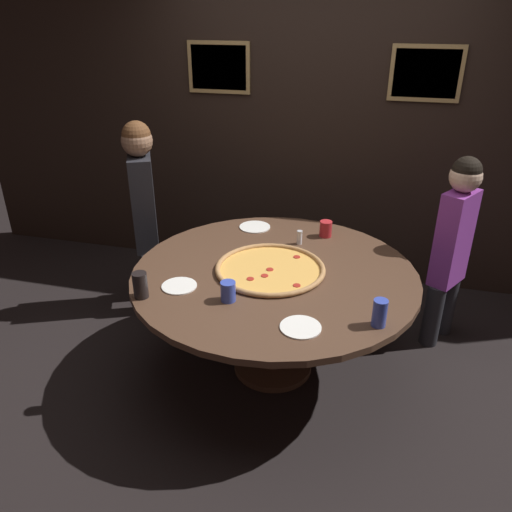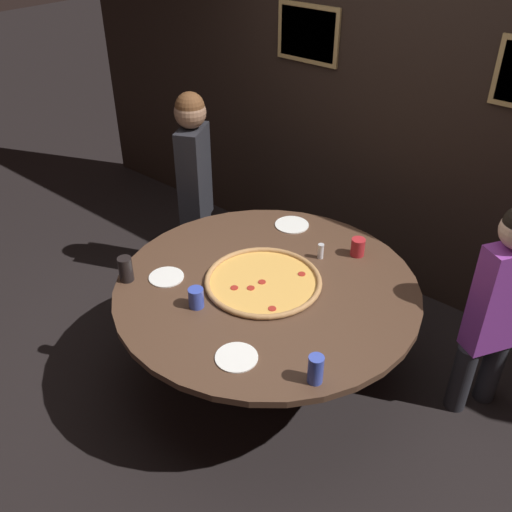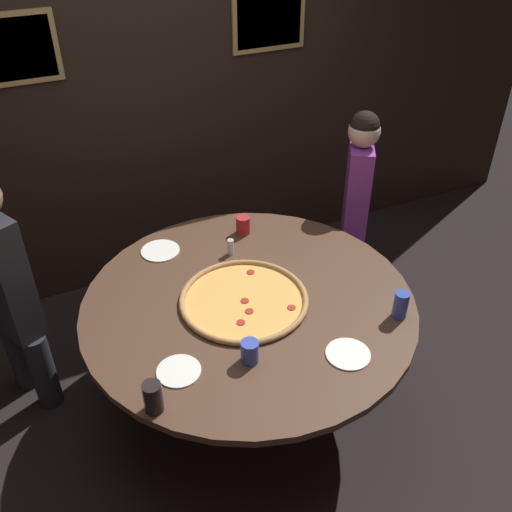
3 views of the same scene
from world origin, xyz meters
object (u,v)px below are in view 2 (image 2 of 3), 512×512
(drink_cup_near_right, at_px, (126,269))
(drink_cup_far_left, at_px, (358,247))
(white_plate_near_front, at_px, (237,357))
(diner_far_left, at_px, (498,303))
(condiment_shaker, at_px, (321,251))
(giant_pizza, at_px, (263,281))
(drink_cup_centre_back, at_px, (316,369))
(white_plate_beside_cup, at_px, (166,277))
(dining_table, at_px, (267,300))
(diner_far_right, at_px, (195,179))
(white_plate_far_back, at_px, (292,225))
(drink_cup_near_left, at_px, (196,298))

(drink_cup_near_right, relative_size, drink_cup_far_left, 1.33)
(white_plate_near_front, relative_size, diner_far_left, 0.16)
(condiment_shaker, xyz_separation_m, diner_far_left, (1.01, 0.22, -0.02))
(giant_pizza, height_order, drink_cup_centre_back, drink_cup_centre_back)
(giant_pizza, relative_size, white_plate_beside_cup, 3.32)
(dining_table, relative_size, diner_far_left, 1.29)
(drink_cup_far_left, bearing_deg, drink_cup_near_right, -129.38)
(drink_cup_centre_back, bearing_deg, condiment_shaker, 123.17)
(giant_pizza, xyz_separation_m, diner_far_right, (-1.11, 0.56, 0.09))
(drink_cup_far_left, bearing_deg, white_plate_near_front, -88.66)
(drink_cup_far_left, height_order, diner_far_right, diner_far_right)
(drink_cup_near_right, xyz_separation_m, white_plate_far_back, (0.36, 1.10, -0.07))
(dining_table, distance_m, drink_cup_far_left, 0.66)
(drink_cup_near_right, xyz_separation_m, diner_far_left, (1.74, 1.13, -0.04))
(drink_cup_near_right, height_order, drink_cup_centre_back, drink_cup_near_right)
(white_plate_far_back, bearing_deg, drink_cup_far_left, -2.63)
(drink_cup_centre_back, distance_m, white_plate_far_back, 1.40)
(giant_pizza, xyz_separation_m, drink_cup_near_left, (-0.14, -0.39, 0.04))
(white_plate_beside_cup, height_order, diner_far_right, diner_far_right)
(dining_table, height_order, drink_cup_centre_back, drink_cup_centre_back)
(drink_cup_near_left, relative_size, diner_far_right, 0.08)
(white_plate_far_back, height_order, diner_far_left, diner_far_left)
(white_plate_beside_cup, relative_size, diner_far_right, 0.14)
(white_plate_far_back, height_order, diner_far_right, diner_far_right)
(white_plate_near_front, distance_m, white_plate_far_back, 1.30)
(drink_cup_near_left, relative_size, diner_far_left, 0.08)
(white_plate_beside_cup, xyz_separation_m, diner_far_right, (-0.64, 0.88, 0.10))
(condiment_shaker, distance_m, diner_far_left, 1.03)
(white_plate_near_front, bearing_deg, condiment_shaker, 100.54)
(dining_table, relative_size, giant_pizza, 2.58)
(drink_cup_near_left, distance_m, white_plate_beside_cup, 0.33)
(drink_cup_near_left, distance_m, diner_far_left, 1.63)
(giant_pizza, bearing_deg, drink_cup_far_left, 66.62)
(white_plate_near_front, bearing_deg, diner_far_right, 141.41)
(drink_cup_near_right, distance_m, drink_cup_centre_back, 1.29)
(white_plate_near_front, bearing_deg, drink_cup_centre_back, 17.86)
(giant_pizza, bearing_deg, dining_table, 8.08)
(white_plate_near_front, height_order, white_plate_beside_cup, same)
(white_plate_beside_cup, bearing_deg, diner_far_left, 31.52)
(diner_far_right, bearing_deg, white_plate_beside_cup, -170.11)
(giant_pizza, distance_m, white_plate_beside_cup, 0.56)
(drink_cup_far_left, height_order, condiment_shaker, drink_cup_far_left)
(drink_cup_near_left, height_order, condiment_shaker, drink_cup_near_left)
(giant_pizza, relative_size, diner_far_left, 0.50)
(drink_cup_centre_back, xyz_separation_m, condiment_shaker, (-0.56, 0.86, -0.03))
(drink_cup_centre_back, bearing_deg, drink_cup_far_left, 111.46)
(diner_far_left, bearing_deg, dining_table, -28.50)
(drink_cup_near_right, xyz_separation_m, drink_cup_near_left, (0.48, 0.09, -0.02))
(giant_pizza, bearing_deg, drink_cup_near_right, -142.65)
(drink_cup_near_right, relative_size, diner_far_right, 0.10)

